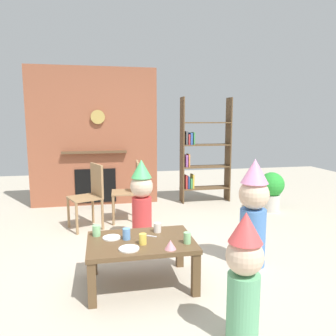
# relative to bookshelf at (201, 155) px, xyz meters

# --- Properties ---
(ground_plane) EXTENTS (12.00, 12.00, 0.00)m
(ground_plane) POSITION_rel_bookshelf_xyz_m (-1.18, -2.40, -0.87)
(ground_plane) COLOR #BCB29E
(brick_fireplace_feature) EXTENTS (2.20, 0.28, 2.40)m
(brick_fireplace_feature) POSITION_rel_bookshelf_xyz_m (-1.90, 0.20, 0.32)
(brick_fireplace_feature) COLOR #935138
(brick_fireplace_feature) RESTS_ON ground_plane
(bookshelf) EXTENTS (0.90, 0.28, 1.90)m
(bookshelf) POSITION_rel_bookshelf_xyz_m (0.00, 0.00, 0.00)
(bookshelf) COLOR brown
(bookshelf) RESTS_ON ground_plane
(coffee_table) EXTENTS (0.97, 0.68, 0.43)m
(coffee_table) POSITION_rel_bookshelf_xyz_m (-1.46, -2.86, -0.51)
(coffee_table) COLOR brown
(coffee_table) RESTS_ON ground_plane
(paper_cup_near_left) EXTENTS (0.06, 0.06, 0.10)m
(paper_cup_near_left) POSITION_rel_bookshelf_xyz_m (-1.07, -3.02, -0.39)
(paper_cup_near_left) COLOR #8CD18C
(paper_cup_near_left) RESTS_ON coffee_table
(paper_cup_near_right) EXTENTS (0.07, 0.07, 0.10)m
(paper_cup_near_right) POSITION_rel_bookshelf_xyz_m (-1.59, -2.81, -0.39)
(paper_cup_near_right) COLOR #669EE0
(paper_cup_near_right) RESTS_ON coffee_table
(paper_cup_center) EXTENTS (0.08, 0.08, 0.10)m
(paper_cup_center) POSITION_rel_bookshelf_xyz_m (-1.86, -2.67, -0.39)
(paper_cup_center) COLOR #8CD18C
(paper_cup_center) RESTS_ON coffee_table
(paper_cup_far_left) EXTENTS (0.07, 0.07, 0.10)m
(paper_cup_far_left) POSITION_rel_bookshelf_xyz_m (-1.46, -2.96, -0.40)
(paper_cup_far_left) COLOR #F2CC4C
(paper_cup_far_left) RESTS_ON coffee_table
(paper_cup_far_right) EXTENTS (0.07, 0.07, 0.09)m
(paper_cup_far_right) POSITION_rel_bookshelf_xyz_m (-1.28, -2.68, -0.40)
(paper_cup_far_right) COLOR silver
(paper_cup_far_right) RESTS_ON coffee_table
(paper_plate_front) EXTENTS (0.17, 0.17, 0.01)m
(paper_plate_front) POSITION_rel_bookshelf_xyz_m (-1.72, -2.76, -0.44)
(paper_plate_front) COLOR white
(paper_plate_front) RESTS_ON coffee_table
(paper_plate_rear) EXTENTS (0.18, 0.18, 0.01)m
(paper_plate_rear) POSITION_rel_bookshelf_xyz_m (-1.59, -3.05, -0.44)
(paper_plate_rear) COLOR white
(paper_plate_rear) RESTS_ON coffee_table
(birthday_cake_slice) EXTENTS (0.10, 0.10, 0.08)m
(birthday_cake_slice) POSITION_rel_bookshelf_xyz_m (-1.24, -3.12, -0.40)
(birthday_cake_slice) COLOR pink
(birthday_cake_slice) RESTS_ON coffee_table
(table_fork) EXTENTS (0.14, 0.09, 0.01)m
(table_fork) POSITION_rel_bookshelf_xyz_m (-1.37, -2.78, -0.44)
(table_fork) COLOR silver
(table_fork) RESTS_ON coffee_table
(child_with_cone_hat) EXTENTS (0.26, 0.26, 0.92)m
(child_with_cone_hat) POSITION_rel_bookshelf_xyz_m (-0.88, -3.80, -0.38)
(child_with_cone_hat) COLOR #66B27F
(child_with_cone_hat) RESTS_ON ground_plane
(child_in_pink) EXTENTS (0.31, 0.31, 1.12)m
(child_in_pink) POSITION_rel_bookshelf_xyz_m (-0.27, -2.69, -0.28)
(child_in_pink) COLOR #4C7FC6
(child_in_pink) RESTS_ON ground_plane
(child_by_the_chairs) EXTENTS (0.28, 0.28, 1.03)m
(child_by_the_chairs) POSITION_rel_bookshelf_xyz_m (-1.31, -1.74, -0.33)
(child_by_the_chairs) COLOR #D13838
(child_by_the_chairs) RESTS_ON ground_plane
(dining_chair_left) EXTENTS (0.52, 0.52, 0.90)m
(dining_chair_left) POSITION_rel_bookshelf_xyz_m (-1.95, -1.11, -0.36)
(dining_chair_left) COLOR #9E7A51
(dining_chair_left) RESTS_ON ground_plane
(dining_chair_middle) EXTENTS (0.42, 0.42, 0.90)m
(dining_chair_middle) POSITION_rel_bookshelf_xyz_m (-1.37, -0.92, -0.36)
(dining_chair_middle) COLOR #9E7A51
(dining_chair_middle) RESTS_ON ground_plane
(potted_plant_tall) EXTENTS (0.40, 0.40, 0.65)m
(potted_plant_tall) POSITION_rel_bookshelf_xyz_m (0.95, -0.87, -0.50)
(potted_plant_tall) COLOR beige
(potted_plant_tall) RESTS_ON ground_plane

